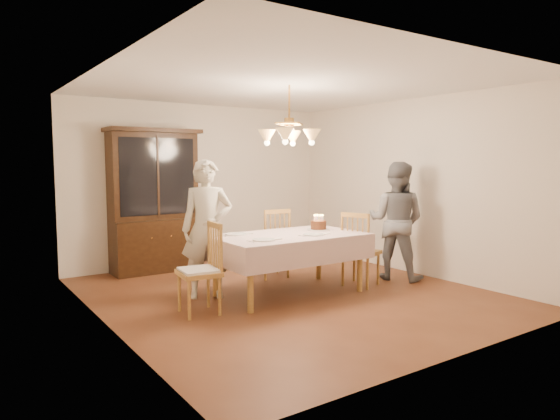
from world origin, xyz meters
TOP-DOWN VIEW (x-y plane):
  - ground at (0.00, 0.00)m, footprint 5.00×5.00m
  - room_shell at (0.00, 0.00)m, footprint 5.00×5.00m
  - dining_table at (0.00, 0.00)m, footprint 1.90×1.10m
  - china_hutch at (-0.91, 2.25)m, footprint 1.38×0.54m
  - chair_far_side at (0.34, 0.90)m, footprint 0.49×0.48m
  - chair_left_end at (-1.29, -0.12)m, footprint 0.47×0.48m
  - chair_right_end at (1.04, -0.20)m, footprint 0.55×0.56m
  - elderly_woman at (-0.92, 0.44)m, footprint 0.73×0.64m
  - adult_in_grey at (1.73, -0.19)m, footprint 0.94×1.01m
  - birthday_cake at (0.55, 0.10)m, footprint 0.30×0.30m
  - place_setting_near_left at (-0.52, -0.24)m, footprint 0.41×0.26m
  - place_setting_near_right at (0.23, -0.23)m, footprint 0.41×0.26m
  - place_setting_far_left at (-0.56, 0.35)m, footprint 0.40×0.26m
  - chandelier at (-0.00, -0.00)m, footprint 0.62×0.62m

SIDE VIEW (x-z plane):
  - ground at x=0.00m, z-range 0.00..0.00m
  - chair_far_side at x=0.34m, z-range -0.06..0.94m
  - chair_right_end at x=1.04m, z-range -0.06..0.94m
  - chair_left_end at x=-1.29m, z-range -0.05..0.95m
  - dining_table at x=0.00m, z-range 0.30..1.06m
  - place_setting_far_left at x=-0.56m, z-range 0.76..0.77m
  - place_setting_near_right at x=0.23m, z-range 0.76..0.77m
  - place_setting_near_left at x=-0.52m, z-range 0.76..0.77m
  - birthday_cake at x=0.55m, z-range 0.71..0.92m
  - adult_in_grey at x=1.73m, z-range 0.00..1.67m
  - elderly_woman at x=-0.92m, z-range 0.00..1.70m
  - china_hutch at x=-0.91m, z-range -0.04..2.12m
  - room_shell at x=0.00m, z-range -0.92..4.08m
  - chandelier at x=0.00m, z-range 1.61..2.34m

